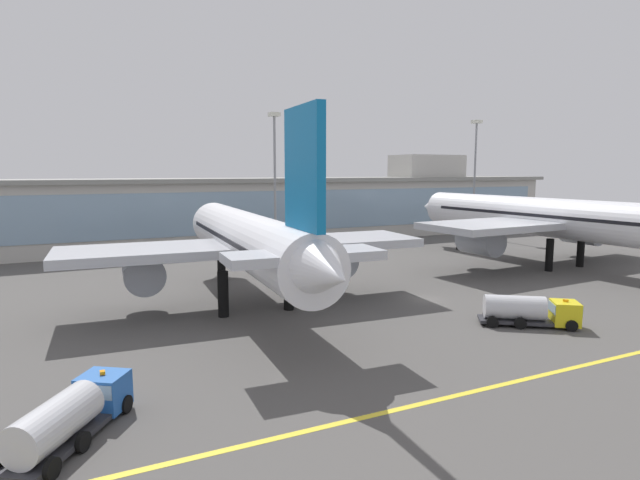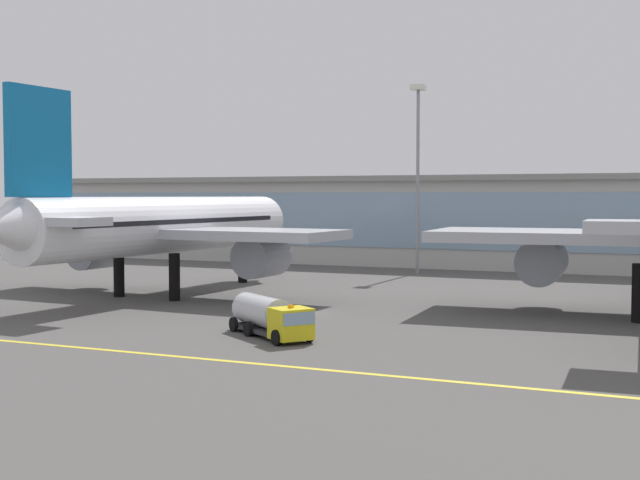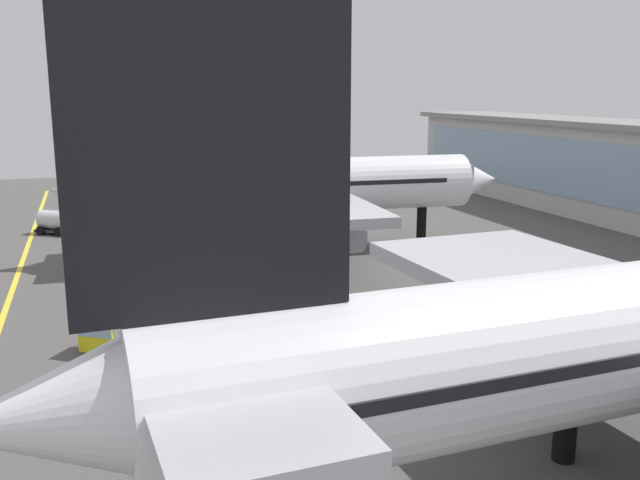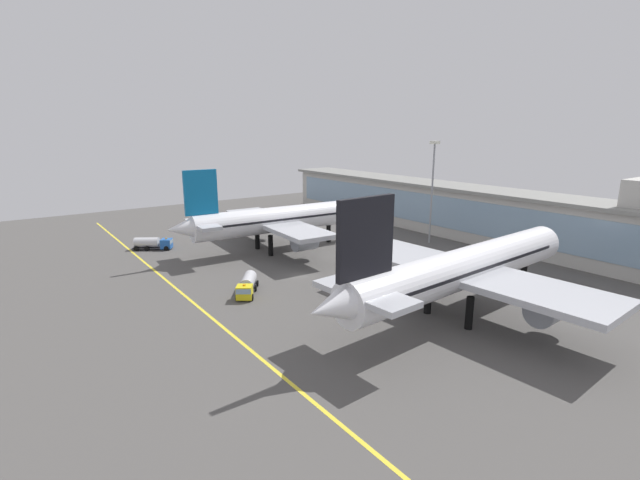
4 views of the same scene
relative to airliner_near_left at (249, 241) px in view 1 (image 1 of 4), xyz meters
The scene contains 9 objects.
ground_plane 21.27m from the airliner_near_left, 16.66° to the right, with size 196.73×196.73×0.00m, color #514F4C.
taxiway_centreline_stripe 34.48m from the airliner_near_left, 55.34° to the right, with size 157.38×0.50×0.01m, color yellow.
terminal_building 52.44m from the airliner_near_left, 66.54° to the left, with size 143.52×14.00×18.46m.
airliner_near_left is the anchor object (origin of this frame).
airliner_near_right 49.79m from the airliner_near_left, ahead, with size 43.24×58.75×20.23m.
fuel_tanker_truck 29.44m from the airliner_near_left, 40.01° to the right, with size 8.78×7.22×2.90m.
baggage_tug_near 29.36m from the airliner_near_left, 127.62° to the right, with size 7.07×8.86×2.90m.
apron_light_mast_west 74.46m from the airliner_near_left, 29.60° to the left, with size 1.80×1.80×25.74m.
apron_light_mast_centre 39.74m from the airliner_near_left, 65.04° to the left, with size 1.80×1.80×25.01m.
Camera 1 is at (-36.22, -47.49, 14.79)m, focal length 29.10 mm.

